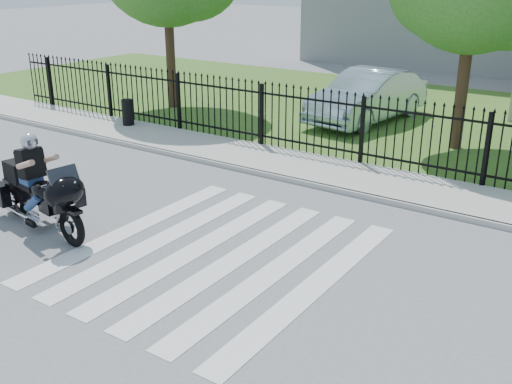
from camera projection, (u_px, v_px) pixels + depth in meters
The scene contains 9 objects.
ground at pixel (215, 255), 10.54m from camera, with size 120.00×120.00×0.00m, color slate.
crosswalk at pixel (215, 255), 10.54m from camera, with size 5.00×5.50×0.01m, color silver, non-canonical shape.
sidewalk at pixel (342, 175), 14.39m from camera, with size 40.00×2.00×0.12m, color #ADAAA3.
curb at pixel (322, 187), 13.62m from camera, with size 40.00×0.12×0.12m, color #ADAAA3.
grass_strip at pixel (437, 119), 19.83m from camera, with size 40.00×12.00×0.02m, color #356021.
iron_fence at pixel (362, 132), 14.87m from camera, with size 26.00×0.04×1.80m.
motorcycle_rider at pixel (37, 189), 11.38m from camera, with size 2.90×1.23×1.93m.
parked_car at pixel (368, 96), 19.30m from camera, with size 1.74×4.98×1.64m, color #A5BFD0.
litter_bin at pixel (128, 112), 18.58m from camera, with size 0.35×0.35×0.80m, color black.
Camera 1 is at (5.92, -7.43, 4.76)m, focal length 42.00 mm.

